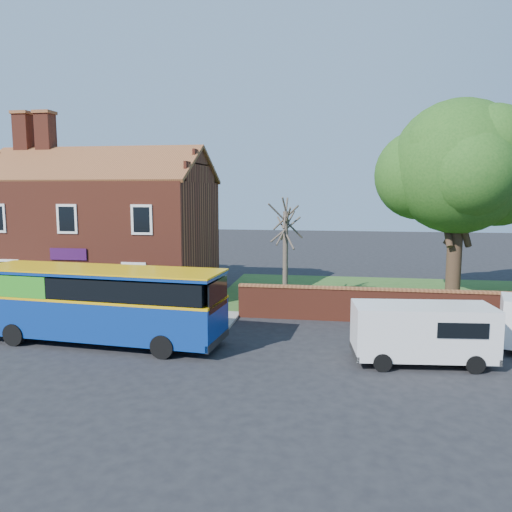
# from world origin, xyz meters

# --- Properties ---
(ground) EXTENTS (120.00, 120.00, 0.00)m
(ground) POSITION_xyz_m (0.00, 0.00, 0.00)
(ground) COLOR black
(ground) RESTS_ON ground
(pavement) EXTENTS (18.00, 3.50, 0.12)m
(pavement) POSITION_xyz_m (-7.00, 5.75, 0.06)
(pavement) COLOR gray
(pavement) RESTS_ON ground
(kerb) EXTENTS (18.00, 0.15, 0.14)m
(kerb) POSITION_xyz_m (-7.00, 4.00, 0.07)
(kerb) COLOR slate
(kerb) RESTS_ON ground
(grass_strip) EXTENTS (26.00, 12.00, 0.04)m
(grass_strip) POSITION_xyz_m (13.00, 13.00, 0.02)
(grass_strip) COLOR #426B28
(grass_strip) RESTS_ON ground
(shop_building) EXTENTS (12.30, 8.13, 10.50)m
(shop_building) POSITION_xyz_m (-7.02, 11.50, 3.41)
(shop_building) COLOR maroon
(shop_building) RESTS_ON ground
(boundary_wall) EXTENTS (22.00, 0.38, 1.60)m
(boundary_wall) POSITION_xyz_m (13.00, 7.00, 0.81)
(boundary_wall) COLOR maroon
(boundary_wall) RESTS_ON ground
(bus) EXTENTS (10.03, 3.32, 3.00)m
(bus) POSITION_xyz_m (-2.92, 2.06, 1.71)
(bus) COLOR navy
(bus) RESTS_ON ground
(van_near) EXTENTS (4.92, 2.36, 2.09)m
(van_near) POSITION_xyz_m (9.60, 1.58, 1.17)
(van_near) COLOR white
(van_near) RESTS_ON ground
(large_tree) EXTENTS (8.81, 6.97, 10.74)m
(large_tree) POSITION_xyz_m (12.88, 11.86, 7.03)
(large_tree) COLOR black
(large_tree) RESTS_ON ground
(bare_tree) EXTENTS (2.02, 2.41, 5.39)m
(bare_tree) POSITION_xyz_m (3.86, 10.53, 2.77)
(bare_tree) COLOR #4C4238
(bare_tree) RESTS_ON ground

